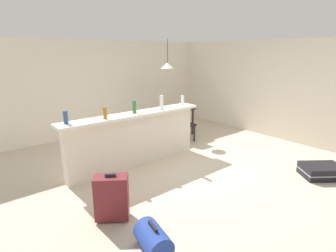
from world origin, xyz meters
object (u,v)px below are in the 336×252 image
Objects in this scene: suitcase_upright_maroon at (112,197)px; duffel_bag_blue at (153,239)px; pendant_lamp at (167,66)px; bottle_blue at (66,117)px; dining_table at (171,112)px; bottle_amber at (105,113)px; dining_chair_near_partition at (183,121)px; suitcase_flat_black at (322,171)px; bottle_white at (162,103)px; bottle_green at (134,107)px; bottle_clear at (183,100)px.

duffel_bag_blue is at bearing -86.21° from suitcase_upright_maroon.
pendant_lamp is 1.44× the size of duffel_bag_blue.
bottle_blue is 3.31m from dining_table.
bottle_amber is 2.76m from dining_table.
suitcase_flat_black is at bearing -81.01° from dining_chair_near_partition.
bottle_amber is 4.02m from suitcase_flat_black.
bottle_white is 1.54m from dining_chair_near_partition.
suitcase_upright_maroon is at bearing -141.85° from dining_table.
suitcase_upright_maroon is (-1.83, -1.24, -0.88)m from bottle_white.
pendant_lamp is at bearing 48.27° from duffel_bag_blue.
suitcase_flat_black is at bearing -82.18° from pendant_lamp.
duffel_bag_blue is at bearing -118.83° from bottle_green.
dining_chair_near_partition is 1.47m from pendant_lamp.
bottle_white reaches higher than bottle_green.
dining_table is at bearing 38.15° from suitcase_upright_maroon.
dining_table is (3.11, 1.02, -0.52)m from bottle_blue.
suitcase_flat_black is 3.51m from duffel_bag_blue.
bottle_amber reaches higher than suitcase_upright_maroon.
bottle_blue is at bearing 179.44° from bottle_clear.
bottle_green is 0.26× the size of dining_chair_near_partition.
pendant_lamp is 1.14× the size of suitcase_upright_maroon.
bottle_blue is 0.88× the size of bottle_green.
suitcase_flat_black is at bearing -48.72° from bottle_green.
pendant_lamp is (1.77, 1.15, 0.67)m from bottle_green.
bottle_green is at bearing 170.02° from bottle_white.
bottle_green is 0.45× the size of duffel_bag_blue.
bottle_amber is 0.27× the size of pendant_lamp.
bottle_white is at bearing -9.98° from bottle_green.
suitcase_flat_black is at bearing -55.68° from bottle_white.
pendant_lamp is at bearing 97.82° from suitcase_flat_black.
dining_table is at bearing 24.70° from bottle_amber.
bottle_blue is at bearing -161.74° from dining_table.
bottle_white is 3.22m from suitcase_flat_black.
suitcase_upright_maroon is at bearing -148.27° from dining_chair_near_partition.
dining_table is (2.46, 1.13, -0.52)m from bottle_amber.
dining_chair_near_partition reaches higher than suitcase_upright_maroon.
duffel_bag_blue is at bearing -131.73° from pendant_lamp.
bottle_blue reaches higher than dining_table.
bottle_green is 1.99m from dining_chair_near_partition.
bottle_white is (0.58, -0.10, 0.03)m from bottle_green.
dining_chair_near_partition is (0.52, 0.51, -0.65)m from bottle_clear.
bottle_amber is 0.22× the size of dining_chair_near_partition.
suitcase_upright_maroon reaches higher than suitcase_flat_black.
dining_table is 3.93m from suitcase_upright_maroon.
dining_chair_near_partition is at bearing 13.81° from bottle_amber.
duffel_bag_blue is (-1.20, -2.18, -1.03)m from bottle_green.
pendant_lamp reaches higher than bottle_green.
bottle_green is 0.28× the size of suitcase_flat_black.
bottle_amber is 1.91m from bottle_clear.
bottle_amber is 2.58m from dining_chair_near_partition.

